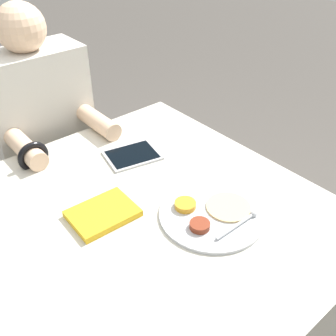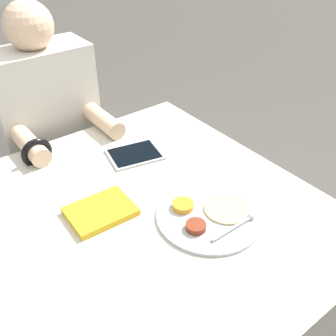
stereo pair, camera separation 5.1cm
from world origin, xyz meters
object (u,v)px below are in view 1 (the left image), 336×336
at_px(red_notebook, 103,214).
at_px(tablet_device, 132,155).
at_px(person_diner, 48,156).
at_px(thali_tray, 212,214).

distance_m(red_notebook, tablet_device, 0.32).
bearing_deg(person_diner, tablet_device, -72.47).
relative_size(red_notebook, tablet_device, 0.91).
bearing_deg(red_notebook, tablet_device, 38.51).
height_order(red_notebook, person_diner, person_diner).
bearing_deg(tablet_device, person_diner, 107.53).
xyz_separation_m(thali_tray, red_notebook, (-0.24, 0.20, 0.00)).
relative_size(thali_tray, tablet_device, 1.47).
bearing_deg(red_notebook, person_diner, 80.10).
xyz_separation_m(thali_tray, person_diner, (-0.13, 0.85, -0.17)).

